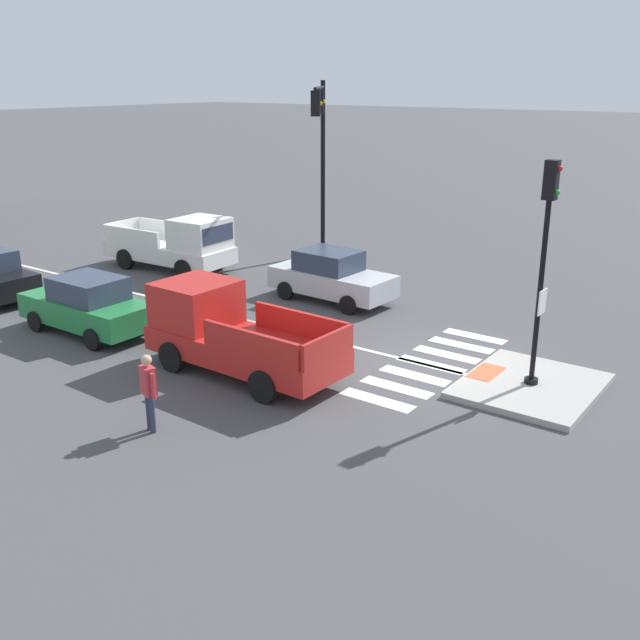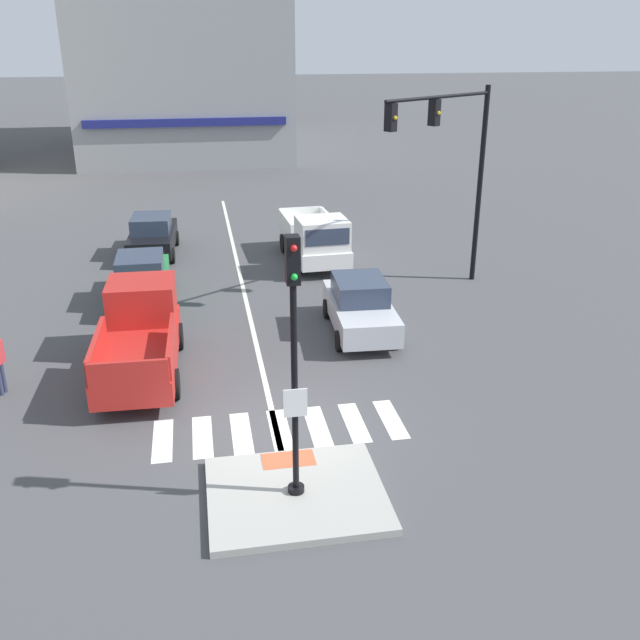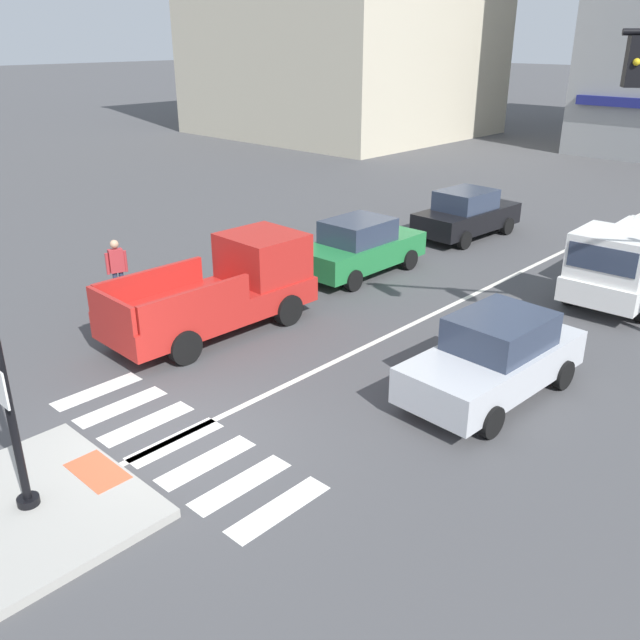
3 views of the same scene
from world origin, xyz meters
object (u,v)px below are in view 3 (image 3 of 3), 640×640
at_px(pickup_truck_white_eastbound_far, 625,265).
at_px(pedestrian_at_curb_left, 117,266).
at_px(car_silver_eastbound_mid, 495,357).
at_px(car_green_westbound_far, 360,247).
at_px(car_black_westbound_distant, 467,214).
at_px(pickup_truck_red_westbound_near, 227,288).

height_order(pickup_truck_white_eastbound_far, pedestrian_at_curb_left, pickup_truck_white_eastbound_far).
height_order(car_silver_eastbound_mid, pickup_truck_white_eastbound_far, pickup_truck_white_eastbound_far).
bearing_deg(car_green_westbound_far, car_black_westbound_distant, 88.56).
height_order(car_black_westbound_distant, pedestrian_at_curb_left, pedestrian_at_curb_left).
bearing_deg(car_green_westbound_far, car_silver_eastbound_mid, -29.81).
xyz_separation_m(car_green_westbound_far, car_silver_eastbound_mid, (6.57, -3.77, 0.00)).
bearing_deg(car_silver_eastbound_mid, car_black_westbound_distant, 124.83).
distance_m(car_green_westbound_far, car_black_westbound_distant, 5.48).
height_order(car_black_westbound_distant, pickup_truck_white_eastbound_far, pickup_truck_white_eastbound_far).
bearing_deg(car_silver_eastbound_mid, pickup_truck_white_eastbound_far, 91.35).
bearing_deg(pedestrian_at_curb_left, car_silver_eastbound_mid, 13.25).
bearing_deg(pickup_truck_white_eastbound_far, car_green_westbound_far, -154.44).
xyz_separation_m(pickup_truck_red_westbound_near, pedestrian_at_curb_left, (-3.38, -0.89, 0.00)).
height_order(car_silver_eastbound_mid, pickup_truck_red_westbound_near, pickup_truck_red_westbound_near).
bearing_deg(pickup_truck_white_eastbound_far, pickup_truck_red_westbound_near, -126.79).
distance_m(car_silver_eastbound_mid, pickup_truck_white_eastbound_far, 6.84).
bearing_deg(car_silver_eastbound_mid, pedestrian_at_curb_left, -166.75).
relative_size(car_black_westbound_distant, pedestrian_at_curb_left, 2.51).
distance_m(pickup_truck_red_westbound_near, pickup_truck_white_eastbound_far, 10.27).
xyz_separation_m(car_green_westbound_far, pickup_truck_white_eastbound_far, (6.41, 3.07, 0.17)).
bearing_deg(pickup_truck_white_eastbound_far, car_black_westbound_distant, 158.95).
bearing_deg(pedestrian_at_curb_left, car_green_westbound_far, 62.72).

